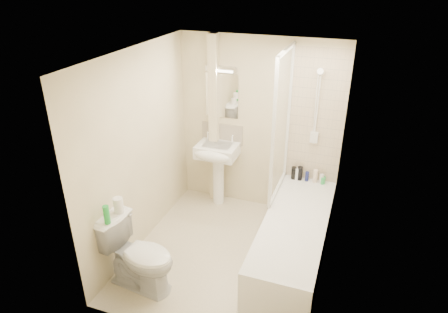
% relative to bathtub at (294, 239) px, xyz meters
% --- Properties ---
extents(floor, '(2.50, 2.50, 0.00)m').
position_rel_bathtub_xyz_m(floor, '(-0.75, -0.20, -0.29)').
color(floor, beige).
rests_on(floor, ground).
extents(wall_back, '(2.20, 0.02, 2.40)m').
position_rel_bathtub_xyz_m(wall_back, '(-0.75, 1.05, 0.91)').
color(wall_back, beige).
rests_on(wall_back, ground).
extents(wall_left, '(0.02, 2.50, 2.40)m').
position_rel_bathtub_xyz_m(wall_left, '(-1.85, -0.20, 0.91)').
color(wall_left, beige).
rests_on(wall_left, ground).
extents(wall_right, '(0.02, 2.50, 2.40)m').
position_rel_bathtub_xyz_m(wall_right, '(0.35, -0.20, 0.91)').
color(wall_right, beige).
rests_on(wall_right, ground).
extents(ceiling, '(2.20, 2.50, 0.02)m').
position_rel_bathtub_xyz_m(ceiling, '(-0.75, -0.20, 2.11)').
color(ceiling, white).
rests_on(ceiling, wall_back).
extents(tile_back, '(0.70, 0.01, 1.75)m').
position_rel_bathtub_xyz_m(tile_back, '(0.00, 1.04, 1.14)').
color(tile_back, beige).
rests_on(tile_back, wall_back).
extents(tile_right, '(0.01, 2.10, 1.75)m').
position_rel_bathtub_xyz_m(tile_right, '(0.34, 0.00, 1.14)').
color(tile_right, beige).
rests_on(tile_right, wall_right).
extents(pipe_boxing, '(0.12, 0.12, 2.40)m').
position_rel_bathtub_xyz_m(pipe_boxing, '(-1.37, 0.99, 0.91)').
color(pipe_boxing, beige).
rests_on(pipe_boxing, ground).
extents(splashback, '(0.60, 0.02, 0.30)m').
position_rel_bathtub_xyz_m(splashback, '(-1.27, 1.04, 0.74)').
color(splashback, beige).
rests_on(splashback, wall_back).
extents(mirror, '(0.46, 0.01, 0.60)m').
position_rel_bathtub_xyz_m(mirror, '(-1.27, 1.04, 1.29)').
color(mirror, white).
rests_on(mirror, wall_back).
extents(strip_light, '(0.42, 0.07, 0.07)m').
position_rel_bathtub_xyz_m(strip_light, '(-1.27, 1.02, 1.66)').
color(strip_light, silver).
rests_on(strip_light, wall_back).
extents(bathtub, '(0.70, 2.10, 0.55)m').
position_rel_bathtub_xyz_m(bathtub, '(0.00, 0.00, 0.00)').
color(bathtub, white).
rests_on(bathtub, ground).
extents(shower_screen, '(0.04, 0.92, 1.80)m').
position_rel_bathtub_xyz_m(shower_screen, '(-0.35, 0.60, 1.16)').
color(shower_screen, white).
rests_on(shower_screen, bathtub).
extents(shower_fixture, '(0.10, 0.16, 0.99)m').
position_rel_bathtub_xyz_m(shower_fixture, '(-0.00, 0.99, 1.26)').
color(shower_fixture, white).
rests_on(shower_fixture, wall_back).
extents(pedestal_sink, '(0.55, 0.50, 1.07)m').
position_rel_bathtub_xyz_m(pedestal_sink, '(-1.27, 0.81, 0.46)').
color(pedestal_sink, white).
rests_on(pedestal_sink, ground).
extents(bottle_black_a, '(0.07, 0.07, 0.17)m').
position_rel_bathtub_xyz_m(bottle_black_a, '(-0.21, 0.96, 0.35)').
color(bottle_black_a, black).
rests_on(bottle_black_a, bathtub).
extents(bottle_white_a, '(0.06, 0.06, 0.16)m').
position_rel_bathtub_xyz_m(bottle_white_a, '(-0.17, 0.96, 0.34)').
color(bottle_white_a, white).
rests_on(bottle_white_a, bathtub).
extents(bottle_black_b, '(0.07, 0.07, 0.19)m').
position_rel_bathtub_xyz_m(bottle_black_b, '(-0.13, 0.96, 0.36)').
color(bottle_black_b, black).
rests_on(bottle_black_b, bathtub).
extents(bottle_blue, '(0.05, 0.05, 0.13)m').
position_rel_bathtub_xyz_m(bottle_blue, '(-0.03, 0.96, 0.33)').
color(bottle_blue, navy).
rests_on(bottle_blue, bathtub).
extents(bottle_cream, '(0.06, 0.06, 0.18)m').
position_rel_bathtub_xyz_m(bottle_cream, '(0.07, 0.96, 0.35)').
color(bottle_cream, '#F9DEC1').
rests_on(bottle_cream, bathtub).
extents(bottle_white_b, '(0.06, 0.06, 0.13)m').
position_rel_bathtub_xyz_m(bottle_white_b, '(0.16, 0.96, 0.33)').
color(bottle_white_b, silver).
rests_on(bottle_white_b, bathtub).
extents(bottle_green, '(0.07, 0.07, 0.10)m').
position_rel_bathtub_xyz_m(bottle_green, '(0.18, 0.96, 0.31)').
color(bottle_green, '#32C357').
rests_on(bottle_green, bathtub).
extents(toilet, '(0.66, 0.92, 0.82)m').
position_rel_bathtub_xyz_m(toilet, '(-1.47, -0.98, 0.12)').
color(toilet, white).
rests_on(toilet, ground).
extents(toilet_roll_lower, '(0.10, 0.10, 0.10)m').
position_rel_bathtub_xyz_m(toilet_roll_lower, '(-1.73, -0.87, 0.58)').
color(toilet_roll_lower, white).
rests_on(toilet_roll_lower, toilet).
extents(toilet_roll_upper, '(0.10, 0.10, 0.10)m').
position_rel_bathtub_xyz_m(toilet_roll_upper, '(-1.70, -0.91, 0.68)').
color(toilet_roll_upper, white).
rests_on(toilet_roll_upper, toilet_roll_lower).
extents(green_bottle, '(0.06, 0.06, 0.20)m').
position_rel_bathtub_xyz_m(green_bottle, '(-1.72, -1.08, 0.63)').
color(green_bottle, green).
rests_on(green_bottle, toilet).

